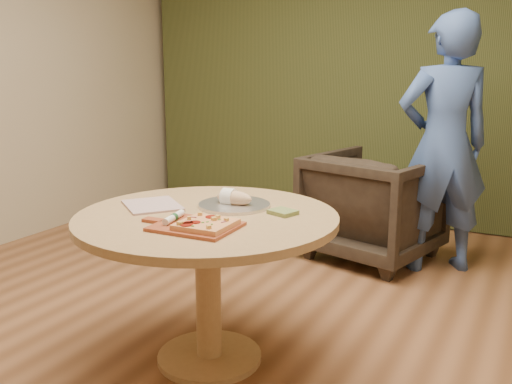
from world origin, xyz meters
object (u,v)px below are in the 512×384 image
at_px(pedestal_table, 207,243).
at_px(cutlery_roll, 174,217).
at_px(flatbread_pizza, 205,224).
at_px(armchair, 374,201).
at_px(serving_tray, 234,205).
at_px(pizza_paddle, 194,226).
at_px(bread_roll, 233,198).
at_px(person_standing, 443,145).

xyz_separation_m(pedestal_table, cutlery_roll, (-0.04, -0.20, 0.17)).
distance_m(flatbread_pizza, armchair, 2.14).
distance_m(pedestal_table, serving_tray, 0.24).
bearing_deg(pizza_paddle, bread_roll, 94.06).
distance_m(armchair, person_standing, 0.66).
bearing_deg(pizza_paddle, serving_tray, 92.83).
xyz_separation_m(pizza_paddle, serving_tray, (-0.03, 0.41, -0.00)).
bearing_deg(serving_tray, pedestal_table, -101.98).
xyz_separation_m(pedestal_table, flatbread_pizza, (0.14, -0.22, 0.17)).
distance_m(flatbread_pizza, cutlery_roll, 0.18).
height_order(pizza_paddle, person_standing, person_standing).
xyz_separation_m(pizza_paddle, person_standing, (0.67, 2.08, 0.14)).
relative_size(pedestal_table, bread_roll, 6.42).
bearing_deg(pizza_paddle, cutlery_roll, 171.48).
relative_size(cutlery_roll, bread_roll, 1.03).
height_order(pedestal_table, person_standing, person_standing).
bearing_deg(serving_tray, pizza_paddle, -85.36).
distance_m(pizza_paddle, cutlery_roll, 0.12).
bearing_deg(pizza_paddle, flatbread_pizza, -6.80).
xyz_separation_m(cutlery_roll, armchair, (0.31, 2.09, -0.34)).
xyz_separation_m(pedestal_table, person_standing, (0.74, 1.86, 0.28)).
relative_size(flatbread_pizza, bread_roll, 1.17).
bearing_deg(cutlery_roll, bread_roll, 69.26).
distance_m(pedestal_table, pizza_paddle, 0.27).
bearing_deg(cutlery_roll, person_standing, 58.85).
height_order(cutlery_roll, serving_tray, cutlery_roll).
distance_m(serving_tray, bread_roll, 0.04).
distance_m(pizza_paddle, flatbread_pizza, 0.07).
bearing_deg(serving_tray, person_standing, 67.24).
bearing_deg(flatbread_pizza, pizza_paddle, 175.02).
xyz_separation_m(cutlery_roll, person_standing, (0.78, 2.07, 0.11)).
bearing_deg(person_standing, armchair, -34.48).
height_order(cutlery_roll, person_standing, person_standing).
distance_m(pedestal_table, bread_roll, 0.27).
bearing_deg(bread_roll, pizza_paddle, -84.12).
height_order(armchair, person_standing, person_standing).
bearing_deg(bread_roll, cutlery_roll, -100.32).
bearing_deg(armchair, bread_roll, 96.38).
xyz_separation_m(flatbread_pizza, bread_roll, (-0.11, 0.41, 0.02)).
bearing_deg(cutlery_roll, serving_tray, 68.02).
bearing_deg(flatbread_pizza, armchair, 86.47).
bearing_deg(serving_tray, flatbread_pizza, -76.81).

